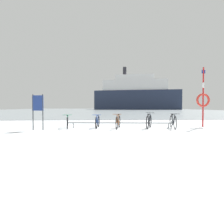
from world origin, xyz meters
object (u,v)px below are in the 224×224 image
at_px(info_sign, 38,106).
at_px(ferry_ship, 136,95).
at_px(bicycle_0, 67,122).
at_px(bicycle_3, 149,121).
at_px(bicycle_4, 173,121).
at_px(rescue_post, 203,99).
at_px(bicycle_1, 97,122).
at_px(bicycle_2, 118,122).

relative_size(info_sign, ferry_ship, 0.05).
height_order(bicycle_0, info_sign, info_sign).
xyz_separation_m(bicycle_3, bicycle_4, (1.28, -0.08, -0.01)).
distance_m(bicycle_4, rescue_post, 2.46).
bearing_deg(bicycle_4, ferry_ship, 81.56).
bearing_deg(ferry_ship, info_sign, -103.61).
relative_size(bicycle_1, rescue_post, 0.48).
bearing_deg(bicycle_2, bicycle_4, -2.63).
bearing_deg(bicycle_2, bicycle_0, 174.38).
bearing_deg(bicycle_2, bicycle_1, 164.96).
xyz_separation_m(info_sign, ferry_ship, (17.71, 73.15, 4.98)).
xyz_separation_m(bicycle_1, bicycle_3, (2.75, -0.36, 0.04)).
bearing_deg(bicycle_4, bicycle_1, 173.89).
height_order(bicycle_0, ferry_ship, ferry_ship).
height_order(bicycle_1, bicycle_3, bicycle_3).
relative_size(bicycle_0, bicycle_1, 1.02).
bearing_deg(bicycle_3, bicycle_2, 177.97).
bearing_deg(ferry_ship, bicycle_1, -101.59).
relative_size(bicycle_2, ferry_ship, 0.04).
relative_size(info_sign, rescue_post, 0.52).
bearing_deg(rescue_post, info_sign, -172.61).
relative_size(bicycle_1, bicycle_2, 1.00).
relative_size(bicycle_0, bicycle_4, 0.97).
relative_size(bicycle_0, bicycle_3, 1.06).
distance_m(bicycle_3, bicycle_4, 1.28).
xyz_separation_m(bicycle_1, ferry_ship, (14.82, 72.26, 5.82)).
relative_size(bicycle_3, bicycle_4, 0.92).
xyz_separation_m(bicycle_0, bicycle_3, (4.37, -0.33, 0.04)).
bearing_deg(ferry_ship, rescue_post, -96.96).
bearing_deg(info_sign, bicycle_0, 33.78).
relative_size(bicycle_4, info_sign, 0.97).
bearing_deg(bicycle_4, bicycle_0, 175.92).
height_order(bicycle_0, bicycle_1, bicycle_0).
bearing_deg(ferry_ship, bicycle_2, -100.70).
bearing_deg(bicycle_2, ferry_ship, 79.30).
xyz_separation_m(bicycle_0, bicycle_4, (5.65, -0.40, 0.03)).
distance_m(bicycle_3, rescue_post, 3.56).
relative_size(bicycle_4, rescue_post, 0.50).
bearing_deg(rescue_post, ferry_ship, 83.04).
distance_m(bicycle_1, bicycle_3, 2.77).
distance_m(bicycle_0, bicycle_2, 2.73).
distance_m(bicycle_0, bicycle_1, 1.61).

